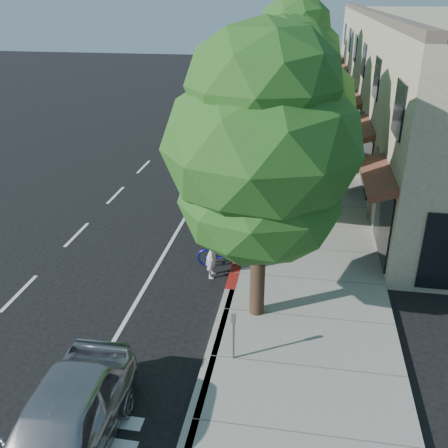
% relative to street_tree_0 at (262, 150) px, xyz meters
% --- Properties ---
extents(ground, '(120.00, 120.00, 0.00)m').
position_rel_street_tree_0_xyz_m(ground, '(-0.90, 2.00, -4.75)').
color(ground, black).
rests_on(ground, ground).
extents(sidewalk, '(4.60, 56.00, 0.15)m').
position_rel_street_tree_0_xyz_m(sidewalk, '(1.40, 10.00, -4.67)').
color(sidewalk, gray).
rests_on(sidewalk, ground).
extents(curb, '(0.30, 56.00, 0.15)m').
position_rel_street_tree_0_xyz_m(curb, '(-0.90, 10.00, -4.67)').
color(curb, '#9E998E').
rests_on(curb, ground).
extents(curb_red_segment, '(0.32, 4.00, 0.15)m').
position_rel_street_tree_0_xyz_m(curb_red_segment, '(-0.90, 3.00, -4.67)').
color(curb_red_segment, maroon).
rests_on(curb_red_segment, ground).
extents(storefront_building, '(10.00, 36.00, 7.00)m').
position_rel_street_tree_0_xyz_m(storefront_building, '(8.70, 20.00, -1.25)').
color(storefront_building, beige).
rests_on(storefront_building, ground).
extents(street_tree_0, '(4.83, 4.83, 7.73)m').
position_rel_street_tree_0_xyz_m(street_tree_0, '(0.00, 0.00, 0.00)').
color(street_tree_0, black).
rests_on(street_tree_0, ground).
extents(street_tree_1, '(5.46, 5.46, 7.54)m').
position_rel_street_tree_0_xyz_m(street_tree_1, '(-0.00, 6.00, -0.28)').
color(street_tree_1, black).
rests_on(street_tree_1, ground).
extents(street_tree_2, '(5.05, 5.05, 7.35)m').
position_rel_street_tree_0_xyz_m(street_tree_2, '(-0.00, 12.00, -0.34)').
color(street_tree_2, black).
rests_on(street_tree_2, ground).
extents(street_tree_3, '(5.37, 5.37, 8.14)m').
position_rel_street_tree_0_xyz_m(street_tree_3, '(0.00, 18.00, 0.19)').
color(street_tree_3, black).
rests_on(street_tree_3, ground).
extents(street_tree_4, '(4.19, 4.19, 7.79)m').
position_rel_street_tree_0_xyz_m(street_tree_4, '(-0.00, 24.00, 0.18)').
color(street_tree_4, black).
rests_on(street_tree_4, ground).
extents(street_tree_5, '(4.34, 4.34, 6.80)m').
position_rel_street_tree_0_xyz_m(street_tree_5, '(-0.00, 30.00, -0.59)').
color(street_tree_5, black).
rests_on(street_tree_5, ground).
extents(cyclist, '(0.39, 0.59, 1.59)m').
position_rel_street_tree_0_xyz_m(cyclist, '(-1.60, 1.91, -3.95)').
color(cyclist, silver).
rests_on(cyclist, ground).
extents(bicycle, '(1.85, 0.71, 0.96)m').
position_rel_street_tree_0_xyz_m(bicycle, '(-1.30, 2.54, -4.27)').
color(bicycle, navy).
rests_on(bicycle, ground).
extents(silver_suv, '(3.54, 6.76, 1.82)m').
position_rel_street_tree_0_xyz_m(silver_suv, '(-1.40, 10.00, -3.84)').
color(silver_suv, '#B7B7BC').
rests_on(silver_suv, ground).
extents(dark_sedan, '(1.74, 4.12, 1.32)m').
position_rel_street_tree_0_xyz_m(dark_sedan, '(-2.35, 15.87, -4.09)').
color(dark_sedan, black).
rests_on(dark_sedan, ground).
extents(white_pickup, '(2.17, 5.26, 1.52)m').
position_rel_street_tree_0_xyz_m(white_pickup, '(-2.09, 18.81, -3.99)').
color(white_pickup, silver).
rests_on(white_pickup, ground).
extents(dark_suv_far, '(2.32, 5.10, 1.70)m').
position_rel_street_tree_0_xyz_m(dark_suv_far, '(-1.93, 24.16, -3.90)').
color(dark_suv_far, black).
rests_on(dark_suv_far, ground).
extents(near_car_a, '(1.93, 4.58, 1.55)m').
position_rel_street_tree_0_xyz_m(near_car_a, '(-3.10, -5.23, -3.97)').
color(near_car_a, '#A9A9AE').
rests_on(near_car_a, ground).
extents(pedestrian, '(1.16, 1.08, 1.91)m').
position_rel_street_tree_0_xyz_m(pedestrian, '(1.78, 11.55, -3.64)').
color(pedestrian, black).
rests_on(pedestrian, sidewalk).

